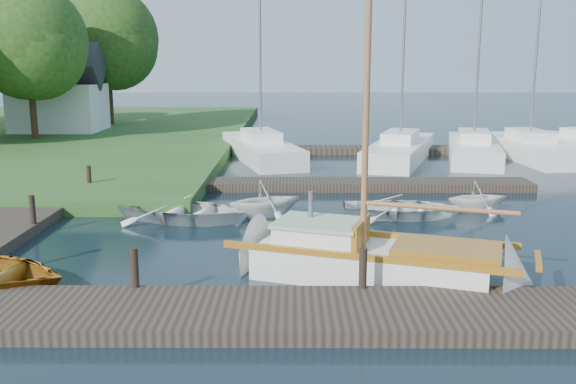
{
  "coord_description": "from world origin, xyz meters",
  "views": [
    {
      "loc": [
        0.09,
        -17.04,
        4.7
      ],
      "look_at": [
        0.0,
        0.0,
        1.2
      ],
      "focal_mm": 40.0,
      "sensor_mm": 36.0,
      "label": 1
    }
  ],
  "objects_px": {
    "tree_3": "(28,39)",
    "tender_d": "(479,194)",
    "house_c": "(59,96)",
    "marina_boat_4": "(529,147)",
    "marina_boat_0": "(261,147)",
    "mooring_post_5": "(89,177)",
    "mooring_post_1": "(134,268)",
    "mooring_post_2": "(363,268)",
    "sailboat": "(379,263)",
    "tender_a": "(184,207)",
    "mooring_post_4": "(32,210)",
    "tree_7": "(107,37)",
    "marina_boat_3": "(473,148)",
    "marina_boat_2": "(400,149)",
    "tender_b": "(266,197)",
    "tender_c": "(402,205)"
  },
  "relations": [
    {
      "from": "house_c",
      "to": "marina_boat_4",
      "type": "bearing_deg",
      "value": -17.37
    },
    {
      "from": "tender_b",
      "to": "tree_7",
      "type": "height_order",
      "value": "tree_7"
    },
    {
      "from": "marina_boat_4",
      "to": "tender_a",
      "type": "bearing_deg",
      "value": 125.31
    },
    {
      "from": "mooring_post_5",
      "to": "tree_3",
      "type": "height_order",
      "value": "tree_3"
    },
    {
      "from": "marina_boat_0",
      "to": "mooring_post_4",
      "type": "bearing_deg",
      "value": 141.68
    },
    {
      "from": "house_c",
      "to": "tree_7",
      "type": "relative_size",
      "value": 0.56
    },
    {
      "from": "tree_3",
      "to": "tender_d",
      "type": "bearing_deg",
      "value": -37.01
    },
    {
      "from": "tender_a",
      "to": "marina_boat_2",
      "type": "xyz_separation_m",
      "value": [
        8.42,
        11.8,
        0.17
      ]
    },
    {
      "from": "mooring_post_1",
      "to": "marina_boat_4",
      "type": "height_order",
      "value": "marina_boat_4"
    },
    {
      "from": "mooring_post_2",
      "to": "tender_d",
      "type": "xyz_separation_m",
      "value": [
        4.55,
        7.93,
        -0.17
      ]
    },
    {
      "from": "tender_c",
      "to": "mooring_post_4",
      "type": "bearing_deg",
      "value": 104.89
    },
    {
      "from": "mooring_post_2",
      "to": "marina_boat_4",
      "type": "distance_m",
      "value": 21.53
    },
    {
      "from": "mooring_post_1",
      "to": "mooring_post_2",
      "type": "distance_m",
      "value": 4.5
    },
    {
      "from": "marina_boat_3",
      "to": "marina_boat_4",
      "type": "distance_m",
      "value": 2.82
    },
    {
      "from": "mooring_post_5",
      "to": "house_c",
      "type": "relative_size",
      "value": 0.15
    },
    {
      "from": "marina_boat_2",
      "to": "house_c",
      "type": "relative_size",
      "value": 2.14
    },
    {
      "from": "marina_boat_3",
      "to": "house_c",
      "type": "distance_m",
      "value": 24.41
    },
    {
      "from": "mooring_post_1",
      "to": "tender_c",
      "type": "xyz_separation_m",
      "value": [
        6.46,
        7.06,
        -0.33
      ]
    },
    {
      "from": "marina_boat_0",
      "to": "mooring_post_2",
      "type": "bearing_deg",
      "value": 172.52
    },
    {
      "from": "sailboat",
      "to": "marina_boat_2",
      "type": "distance_m",
      "value": 17.33
    },
    {
      "from": "tender_a",
      "to": "marina_boat_0",
      "type": "relative_size",
      "value": 0.32
    },
    {
      "from": "marina_boat_3",
      "to": "mooring_post_1",
      "type": "bearing_deg",
      "value": 160.34
    },
    {
      "from": "mooring_post_5",
      "to": "tender_a",
      "type": "height_order",
      "value": "mooring_post_5"
    },
    {
      "from": "mooring_post_1",
      "to": "marina_boat_4",
      "type": "xyz_separation_m",
      "value": [
        14.67,
        18.97,
        -0.12
      ]
    },
    {
      "from": "sailboat",
      "to": "tender_c",
      "type": "distance_m",
      "value": 5.83
    },
    {
      "from": "mooring_post_1",
      "to": "mooring_post_2",
      "type": "height_order",
      "value": "same"
    },
    {
      "from": "mooring_post_4",
      "to": "sailboat",
      "type": "distance_m",
      "value": 9.71
    },
    {
      "from": "mooring_post_1",
      "to": "marina_boat_0",
      "type": "distance_m",
      "value": 18.88
    },
    {
      "from": "mooring_post_1",
      "to": "marina_boat_2",
      "type": "distance_m",
      "value": 20.2
    },
    {
      "from": "tender_a",
      "to": "tree_3",
      "type": "bearing_deg",
      "value": 51.98
    },
    {
      "from": "mooring_post_2",
      "to": "marina_boat_3",
      "type": "distance_m",
      "value": 20.09
    },
    {
      "from": "tender_b",
      "to": "marina_boat_2",
      "type": "distance_m",
      "value": 12.81
    },
    {
      "from": "tender_d",
      "to": "marina_boat_3",
      "type": "relative_size",
      "value": 0.16
    },
    {
      "from": "sailboat",
      "to": "tree_7",
      "type": "xyz_separation_m",
      "value": [
        -14.01,
        29.64,
        5.86
      ]
    },
    {
      "from": "tender_b",
      "to": "tree_7",
      "type": "bearing_deg",
      "value": 0.29
    },
    {
      "from": "house_c",
      "to": "mooring_post_5",
      "type": "bearing_deg",
      "value": -67.62
    },
    {
      "from": "tender_d",
      "to": "tree_7",
      "type": "relative_size",
      "value": 0.21
    },
    {
      "from": "sailboat",
      "to": "marina_boat_0",
      "type": "relative_size",
      "value": 0.81
    },
    {
      "from": "mooring_post_2",
      "to": "mooring_post_4",
      "type": "relative_size",
      "value": 1.0
    },
    {
      "from": "marina_boat_0",
      "to": "marina_boat_2",
      "type": "xyz_separation_m",
      "value": [
        6.68,
        -0.39,
        -0.01
      ]
    },
    {
      "from": "mooring_post_5",
      "to": "sailboat",
      "type": "bearing_deg",
      "value": -43.62
    },
    {
      "from": "marina_boat_3",
      "to": "marina_boat_2",
      "type": "bearing_deg",
      "value": 106.99
    },
    {
      "from": "marina_boat_3",
      "to": "tree_7",
      "type": "distance_m",
      "value": 24.9
    },
    {
      "from": "mooring_post_2",
      "to": "mooring_post_5",
      "type": "relative_size",
      "value": 1.0
    },
    {
      "from": "tender_d",
      "to": "house_c",
      "type": "bearing_deg",
      "value": 35.52
    },
    {
      "from": "marina_boat_3",
      "to": "house_c",
      "type": "bearing_deg",
      "value": 82.78
    },
    {
      "from": "house_c",
      "to": "tree_3",
      "type": "relative_size",
      "value": 0.6
    },
    {
      "from": "tender_c",
      "to": "marina_boat_0",
      "type": "relative_size",
      "value": 0.29
    },
    {
      "from": "marina_boat_0",
      "to": "mooring_post_5",
      "type": "bearing_deg",
      "value": 131.29
    },
    {
      "from": "tender_d",
      "to": "tree_7",
      "type": "distance_m",
      "value": 29.87
    }
  ]
}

